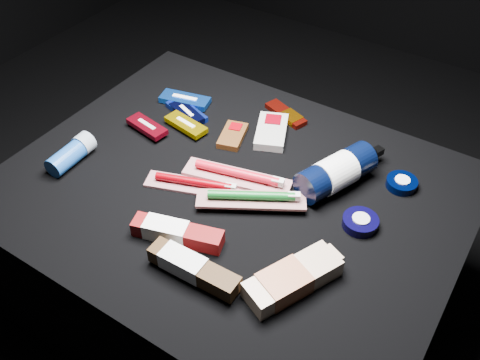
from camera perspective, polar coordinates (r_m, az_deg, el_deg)
The scene contains 20 objects.
ground at distance 1.48m, azimuth -0.71°, elevation -12.00°, with size 3.00×3.00×0.00m, color black.
cloth_table at distance 1.32m, azimuth -0.79°, elevation -7.01°, with size 0.98×0.78×0.40m, color black.
luna_bar_0 at distance 1.39m, azimuth -5.73°, elevation 7.24°, with size 0.13×0.08×0.02m.
luna_bar_1 at distance 1.43m, azimuth -5.89°, elevation 8.50°, with size 0.14×0.08×0.02m.
luna_bar_2 at distance 1.38m, azimuth -5.71°, elevation 7.15°, with size 0.12×0.08×0.01m.
luna_bar_3 at distance 1.33m, azimuth -5.79°, elevation 5.90°, with size 0.12×0.06×0.02m.
luna_bar_4 at distance 1.33m, azimuth -9.89°, elevation 5.66°, with size 0.12×0.06×0.01m.
clif_bar_0 at distance 1.30m, azimuth -0.74°, elevation 4.87°, with size 0.08×0.11×0.02m.
clif_bar_1 at distance 1.32m, azimuth 3.39°, elevation 5.34°, with size 0.12×0.15×0.02m.
power_bar at distance 1.37m, azimuth 5.09°, elevation 6.90°, with size 0.13×0.08×0.02m.
lotion_bottle at distance 1.17m, azimuth 10.23°, elevation 0.83°, with size 0.13×0.24×0.08m.
cream_tin_upper at distance 1.22m, azimuth 16.86°, elevation -0.32°, with size 0.07×0.07×0.02m.
cream_tin_lower at distance 1.11m, azimuth 12.71°, elevation -4.40°, with size 0.07×0.07×0.02m.
bodywash_bottle at distance 0.99m, azimuth 5.48°, elevation -10.54°, with size 0.14×0.20×0.04m.
deodorant_stick at distance 1.28m, azimuth -17.51°, elevation 2.68°, with size 0.05×0.12×0.05m.
toothbrush_pack_0 at distance 1.17m, azimuth -4.82°, elevation -0.44°, with size 0.22×0.12×0.02m.
toothbrush_pack_1 at distance 1.18m, azimuth -0.17°, elevation 0.47°, with size 0.25×0.11×0.03m.
toothbrush_pack_2 at distance 1.12m, azimuth 1.37°, elevation -1.92°, with size 0.23×0.16×0.03m.
toothpaste_carton_red at distance 1.07m, azimuth -7.11°, elevation -5.54°, with size 0.19×0.09×0.04m.
toothpaste_carton_green at distance 1.00m, azimuth -5.35°, elevation -9.20°, with size 0.19×0.05×0.04m.
Camera 1 is at (0.48, -0.70, 1.21)m, focal length 40.00 mm.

